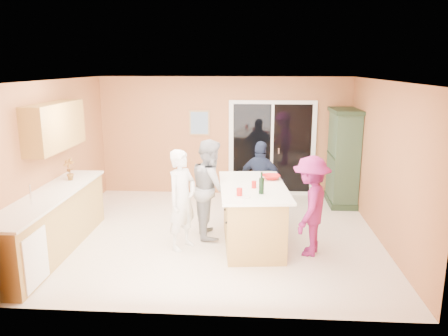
# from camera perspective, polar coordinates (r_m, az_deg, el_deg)

# --- Properties ---
(floor) EXTENTS (5.50, 5.50, 0.00)m
(floor) POSITION_cam_1_polar(r_m,az_deg,el_deg) (7.60, -1.19, -8.62)
(floor) COLOR white
(floor) RESTS_ON ground
(ceiling) EXTENTS (5.50, 5.00, 0.10)m
(ceiling) POSITION_cam_1_polar(r_m,az_deg,el_deg) (7.06, -1.29, 11.37)
(ceiling) COLOR white
(ceiling) RESTS_ON wall_back
(wall_back) EXTENTS (5.50, 0.10, 2.60)m
(wall_back) POSITION_cam_1_polar(r_m,az_deg,el_deg) (9.67, 0.05, 4.15)
(wall_back) COLOR tan
(wall_back) RESTS_ON ground
(wall_front) EXTENTS (5.50, 0.10, 2.60)m
(wall_front) POSITION_cam_1_polar(r_m,az_deg,el_deg) (4.82, -3.84, -5.35)
(wall_front) COLOR tan
(wall_front) RESTS_ON ground
(wall_left) EXTENTS (0.10, 5.00, 2.60)m
(wall_left) POSITION_cam_1_polar(r_m,az_deg,el_deg) (7.94, -21.42, 1.21)
(wall_left) COLOR tan
(wall_left) RESTS_ON ground
(wall_right) EXTENTS (0.10, 5.00, 2.60)m
(wall_right) POSITION_cam_1_polar(r_m,az_deg,el_deg) (7.50, 20.19, 0.64)
(wall_right) COLOR tan
(wall_right) RESTS_ON ground
(left_cabinet_run) EXTENTS (0.65, 3.05, 1.24)m
(left_cabinet_run) POSITION_cam_1_polar(r_m,az_deg,el_deg) (7.12, -22.18, -7.21)
(left_cabinet_run) COLOR #B28D45
(left_cabinet_run) RESTS_ON floor
(upper_cabinets) EXTENTS (0.35, 1.60, 0.75)m
(upper_cabinets) POSITION_cam_1_polar(r_m,az_deg,el_deg) (7.60, -21.22, 5.12)
(upper_cabinets) COLOR #B28D45
(upper_cabinets) RESTS_ON wall_left
(sliding_door) EXTENTS (1.90, 0.07, 2.10)m
(sliding_door) POSITION_cam_1_polar(r_m,az_deg,el_deg) (9.67, 6.27, 2.56)
(sliding_door) COLOR white
(sliding_door) RESTS_ON floor
(framed_picture) EXTENTS (0.46, 0.04, 0.56)m
(framed_picture) POSITION_cam_1_polar(r_m,az_deg,el_deg) (9.65, -3.23, 5.91)
(framed_picture) COLOR #A47F52
(framed_picture) RESTS_ON wall_back
(kitchen_island) EXTENTS (1.20, 1.97, 0.99)m
(kitchen_island) POSITION_cam_1_polar(r_m,az_deg,el_deg) (7.06, 3.72, -6.39)
(kitchen_island) COLOR #B28D45
(kitchen_island) RESTS_ON floor
(green_hutch) EXTENTS (0.57, 1.08, 1.98)m
(green_hutch) POSITION_cam_1_polar(r_m,az_deg,el_deg) (9.31, 15.29, 1.21)
(green_hutch) COLOR #203521
(green_hutch) RESTS_ON floor
(woman_white) EXTENTS (0.62, 0.69, 1.59)m
(woman_white) POSITION_cam_1_polar(r_m,az_deg,el_deg) (6.84, -5.50, -4.16)
(woman_white) COLOR white
(woman_white) RESTS_ON floor
(woman_grey) EXTENTS (0.78, 0.92, 1.65)m
(woman_grey) POSITION_cam_1_polar(r_m,az_deg,el_deg) (7.32, -1.76, -2.66)
(woman_grey) COLOR gray
(woman_grey) RESTS_ON floor
(woman_navy) EXTENTS (0.95, 0.62, 1.50)m
(woman_navy) POSITION_cam_1_polar(r_m,az_deg,el_deg) (8.04, 4.83, -1.79)
(woman_navy) COLOR #1C263D
(woman_navy) RESTS_ON floor
(woman_magenta) EXTENTS (0.87, 1.12, 1.53)m
(woman_magenta) POSITION_cam_1_polar(r_m,az_deg,el_deg) (6.73, 11.24, -4.89)
(woman_magenta) COLOR #911F61
(woman_magenta) RESTS_ON floor
(serving_bowl) EXTENTS (0.33, 0.33, 0.07)m
(serving_bowl) POSITION_cam_1_polar(r_m,az_deg,el_deg) (7.29, 6.18, -1.19)
(serving_bowl) COLOR red
(serving_bowl) RESTS_ON kitchen_island
(tulip_vase) EXTENTS (0.23, 0.18, 0.38)m
(tulip_vase) POSITION_cam_1_polar(r_m,az_deg,el_deg) (7.79, -19.55, -0.15)
(tulip_vase) COLOR red
(tulip_vase) RESTS_ON left_cabinet_run
(tumbler_near) EXTENTS (0.08, 0.08, 0.11)m
(tumbler_near) POSITION_cam_1_polar(r_m,az_deg,el_deg) (6.74, 3.93, -2.17)
(tumbler_near) COLOR red
(tumbler_near) RESTS_ON kitchen_island
(tumbler_far) EXTENTS (0.11, 0.11, 0.13)m
(tumbler_far) POSITION_cam_1_polar(r_m,az_deg,el_deg) (6.29, 2.03, -3.21)
(tumbler_far) COLOR red
(tumbler_far) RESTS_ON kitchen_island
(wine_bottle) EXTENTS (0.08, 0.08, 0.33)m
(wine_bottle) POSITION_cam_1_polar(r_m,az_deg,el_deg) (6.43, 4.92, -2.27)
(wine_bottle) COLOR black
(wine_bottle) RESTS_ON kitchen_island
(white_plate) EXTENTS (0.29, 0.29, 0.02)m
(white_plate) POSITION_cam_1_polar(r_m,az_deg,el_deg) (6.29, 2.42, -3.73)
(white_plate) COLOR white
(white_plate) RESTS_ON kitchen_island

